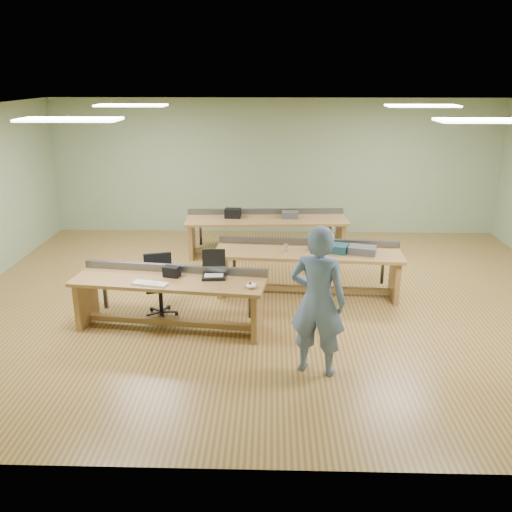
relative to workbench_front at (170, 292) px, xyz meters
The scene contains 21 objects.
floor 1.90m from the workbench_front, 35.25° to the left, with size 10.00×10.00×0.00m, color olive.
ceiling 3.05m from the workbench_front, 35.25° to the left, with size 10.00×10.00×0.00m, color silver.
wall_back 5.35m from the workbench_front, 73.58° to the left, with size 10.00×0.04×3.00m, color gray.
wall_front 3.44m from the workbench_front, 63.21° to the right, with size 10.00×0.04×3.00m, color gray.
fluor_panels 3.03m from the workbench_front, 35.25° to the left, with size 6.20×3.50×0.03m.
workbench_front is the anchor object (origin of this frame).
workbench_mid 2.43m from the workbench_front, 33.20° to the left, with size 3.07×1.01×0.86m.
workbench_back 3.65m from the workbench_front, 68.56° to the left, with size 3.24×1.02×0.86m.
person 2.34m from the workbench_front, 30.19° to the right, with size 0.68×0.45×1.87m, color slate.
laptop_base 0.66m from the workbench_front, ahead, with size 0.33×0.27×0.04m, color black.
laptop_screen 0.79m from the workbench_front, 16.56° to the left, with size 0.33×0.02×0.26m, color black.
keyboard 0.38m from the workbench_front, 134.27° to the right, with size 0.48×0.16×0.03m, color beige.
trackball_mouse 1.23m from the workbench_front, 14.25° to the right, with size 0.14×0.16×0.07m, color white.
camera_bag 0.29m from the workbench_front, 76.31° to the left, with size 0.22×0.14×0.15m, color black.
task_chair 0.56m from the workbench_front, 117.58° to the left, with size 0.62×0.62×0.93m.
parts_bin_teal 2.81m from the workbench_front, 27.34° to the left, with size 0.37×0.28×0.13m, color #143A43.
parts_bin_grey 3.15m from the workbench_front, 22.78° to the left, with size 0.43×0.28×0.12m, color #3E3E41.
mug 2.52m from the workbench_front, 33.65° to the left, with size 0.12×0.12×0.10m, color #3E3E41.
drinks_can 2.11m from the workbench_front, 37.08° to the left, with size 0.07×0.07×0.13m, color silver.
storage_box_back 3.51m from the workbench_front, 79.11° to the left, with size 0.32×0.23×0.18m, color black.
tray_back 3.90m from the workbench_front, 62.35° to the left, with size 0.33×0.24×0.13m, color #3E3E41.
Camera 1 is at (-0.05, -8.13, 3.50)m, focal length 38.00 mm.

